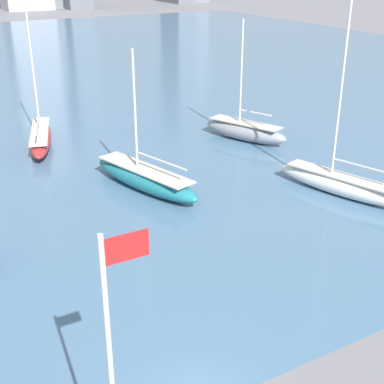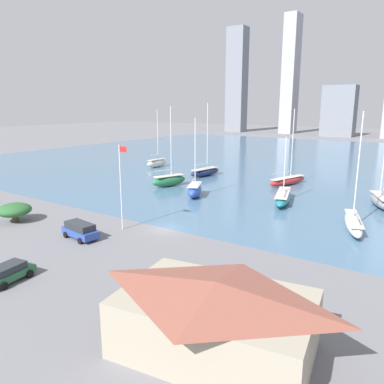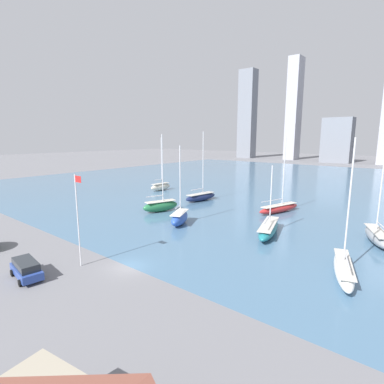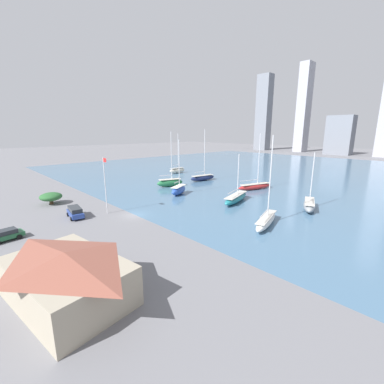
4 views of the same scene
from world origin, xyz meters
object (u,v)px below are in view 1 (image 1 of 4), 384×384
sailboat_gray (245,130)px  sailboat_red (40,137)px  sailboat_teal (145,178)px  sailboat_white (340,183)px

sailboat_gray → sailboat_red: sailboat_red is taller
sailboat_gray → sailboat_teal: (-13.21, -6.01, -0.06)m
sailboat_gray → sailboat_white: (-1.13, -13.89, -0.07)m
sailboat_gray → sailboat_white: size_ratio=0.77×
sailboat_white → sailboat_red: (-16.28, 21.64, 0.00)m
sailboat_teal → sailboat_red: 14.39m
sailboat_teal → sailboat_white: bearing=-49.1°
sailboat_teal → sailboat_red: size_ratio=0.77×
sailboat_gray → sailboat_white: sailboat_white is taller
sailboat_gray → sailboat_red: (-17.41, 7.75, -0.07)m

